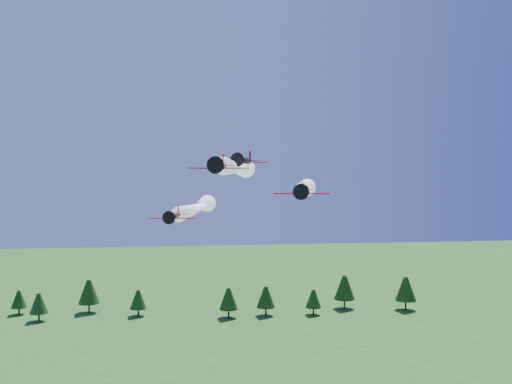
{
  "coord_description": "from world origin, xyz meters",
  "views": [
    {
      "loc": [
        -9.73,
        -84.8,
        47.07
      ],
      "look_at": [
        1.96,
        0.0,
        44.67
      ],
      "focal_mm": 40.0,
      "sensor_mm": 36.0,
      "label": 1
    }
  ],
  "objects": [
    {
      "name": "plane_right",
      "position": [
        14.34,
        21.37,
        44.87
      ],
      "size": [
        15.39,
        43.94,
        3.7
      ],
      "rotation": [
        0.0,
        0.0,
        -0.24
      ],
      "color": "black",
      "rests_on": "ground"
    },
    {
      "name": "plane_slot",
      "position": [
        1.03,
        7.51,
        49.63
      ],
      "size": [
        7.93,
        8.89,
        2.82
      ],
      "rotation": [
        0.0,
        0.0,
        -0.37
      ],
      "color": "black",
      "rests_on": "ground"
    },
    {
      "name": "plane_lead",
      "position": [
        0.9,
        15.69,
        48.46
      ],
      "size": [
        13.96,
        45.38,
        3.7
      ],
      "rotation": [
        0.0,
        0.0,
        -0.2
      ],
      "color": "black",
      "rests_on": "ground"
    },
    {
      "name": "plane_left",
      "position": [
        -5.47,
        28.25,
        40.89
      ],
      "size": [
        13.03,
        42.98,
        3.7
      ],
      "rotation": [
        0.0,
        0.0,
        -0.2
      ],
      "color": "black",
      "rests_on": "ground"
    },
    {
      "name": "treeline",
      "position": [
        -2.27,
        109.62,
        6.66
      ],
      "size": [
        153.83,
        20.8,
        11.62
      ],
      "color": "#382314",
      "rests_on": "ground"
    }
  ]
}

